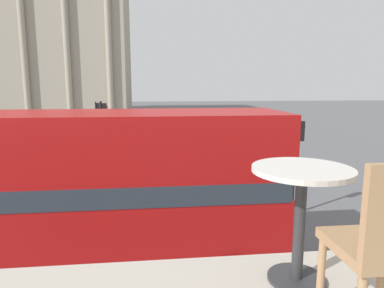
# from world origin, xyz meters

# --- Properties ---
(double_decker_bus) EXTENTS (11.13, 2.64, 4.09)m
(double_decker_bus) POSITION_xyz_m (-2.84, 5.72, 2.29)
(double_decker_bus) COLOR black
(double_decker_bus) RESTS_ON ground_plane
(cafe_dining_table) EXTENTS (0.60, 0.60, 0.73)m
(cafe_dining_table) POSITION_xyz_m (0.56, -0.35, 4.01)
(cafe_dining_table) COLOR #2D2D30
(cafe_dining_table) RESTS_ON cafe_floor_slab
(plaza_building_left) EXTENTS (23.07, 15.17, 23.74)m
(plaza_building_left) POSITION_xyz_m (-15.65, 58.07, 11.87)
(plaza_building_left) COLOR #A39984
(plaza_building_left) RESTS_ON ground_plane
(traffic_light_near) EXTENTS (0.42, 0.24, 3.56)m
(traffic_light_near) POSITION_xyz_m (4.73, 9.21, 2.33)
(traffic_light_near) COLOR black
(traffic_light_near) RESTS_ON ground_plane
(traffic_light_mid) EXTENTS (0.42, 0.24, 3.90)m
(traffic_light_mid) POSITION_xyz_m (-2.91, 15.70, 2.54)
(traffic_light_mid) COLOR black
(traffic_light_mid) RESTS_ON ground_plane
(traffic_light_far) EXTENTS (0.42, 0.24, 3.54)m
(traffic_light_far) POSITION_xyz_m (-4.37, 23.10, 2.32)
(traffic_light_far) COLOR black
(traffic_light_far) RESTS_ON ground_plane
(pedestrian_black) EXTENTS (0.32, 0.32, 1.69)m
(pedestrian_black) POSITION_xyz_m (-0.63, 14.69, 0.97)
(pedestrian_black) COLOR #282B33
(pedestrian_black) RESTS_ON ground_plane
(pedestrian_blue) EXTENTS (0.32, 0.32, 1.80)m
(pedestrian_blue) POSITION_xyz_m (-1.95, 25.88, 1.04)
(pedestrian_blue) COLOR #282B33
(pedestrian_blue) RESTS_ON ground_plane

